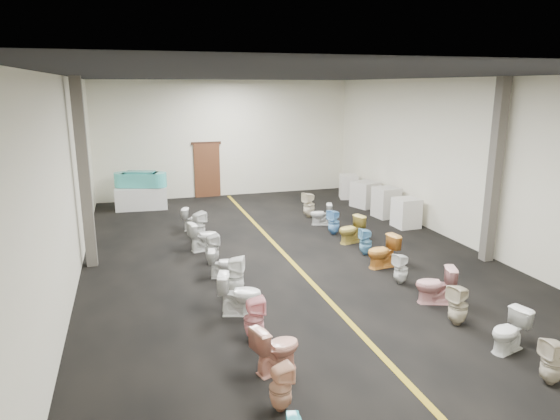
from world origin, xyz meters
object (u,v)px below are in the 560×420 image
at_px(toilet_left_4, 240,294).
at_px(toilet_left_8, 203,236).
at_px(appliance_crate_d, 349,187).
at_px(toilet_left_5, 235,276).
at_px(appliance_crate_a, 406,213).
at_px(toilet_left_3, 254,319).
at_px(toilet_left_10, 194,220).
at_px(toilet_right_2, 458,305).
at_px(toilet_left_9, 199,226).
at_px(toilet_right_0, 552,362).
at_px(display_table, 142,198).
at_px(toilet_right_7, 351,230).
at_px(toilet_right_10, 309,205).
at_px(toilet_right_3, 435,285).
at_px(bathtub, 140,179).
at_px(toilet_right_4, 401,269).
at_px(toilet_left_6, 223,263).
at_px(toilet_left_7, 212,249).
at_px(toilet_left_2, 276,348).
at_px(toilet_right_6, 366,242).
at_px(toilet_right_8, 334,222).
at_px(toilet_right_5, 383,252).
at_px(toilet_right_9, 321,214).
at_px(toilet_right_1, 509,331).
at_px(appliance_crate_b, 386,202).
at_px(appliance_crate_c, 365,194).
at_px(toilet_left_1, 281,388).

bearing_deg(toilet_left_4, toilet_left_8, 18.35).
bearing_deg(appliance_crate_d, toilet_left_5, -128.34).
distance_m(appliance_crate_a, toilet_left_3, 8.34).
distance_m(toilet_left_10, toilet_right_2, 8.50).
bearing_deg(toilet_left_9, toilet_right_0, -178.95).
xyz_separation_m(display_table, toilet_right_7, (5.44, -5.88, -0.01)).
bearing_deg(toilet_left_9, toilet_right_10, -92.55).
bearing_deg(toilet_right_3, toilet_right_2, 11.72).
height_order(bathtub, toilet_right_7, bathtub).
bearing_deg(toilet_right_4, bathtub, -161.05).
xyz_separation_m(toilet_left_3, toilet_left_6, (0.02, 3.04, -0.06)).
bearing_deg(bathtub, toilet_left_10, -48.31).
relative_size(toilet_left_7, toilet_left_8, 0.94).
height_order(toilet_left_2, toilet_left_9, toilet_left_9).
xyz_separation_m(toilet_left_8, toilet_right_6, (3.97, -1.60, -0.04)).
xyz_separation_m(toilet_left_3, toilet_left_8, (-0.11, 5.10, 0.00)).
bearing_deg(toilet_right_8, toilet_right_6, -22.68).
height_order(bathtub, toilet_left_9, bathtub).
distance_m(appliance_crate_d, toilet_right_5, 7.64).
height_order(toilet_left_2, toilet_right_6, toilet_left_2).
bearing_deg(toilet_left_9, toilet_right_5, -155.26).
bearing_deg(toilet_right_6, toilet_left_2, -34.68).
height_order(toilet_right_0, toilet_right_9, toilet_right_0).
relative_size(appliance_crate_d, toilet_right_1, 1.30).
height_order(toilet_left_4, toilet_right_7, toilet_left_4).
height_order(appliance_crate_d, toilet_left_6, appliance_crate_d).
height_order(bathtub, toilet_right_2, bathtub).
distance_m(appliance_crate_b, toilet_right_4, 5.86).
bearing_deg(toilet_right_2, appliance_crate_c, 150.31).
bearing_deg(toilet_right_8, toilet_left_6, -82.04).
relative_size(toilet_left_9, toilet_right_7, 1.09).
bearing_deg(toilet_left_10, appliance_crate_a, -82.46).
height_order(appliance_crate_b, toilet_left_7, appliance_crate_b).
distance_m(toilet_left_2, toilet_right_1, 3.88).
bearing_deg(toilet_right_9, toilet_right_2, 17.82).
bearing_deg(toilet_right_5, toilet_left_8, -129.93).
relative_size(toilet_right_4, toilet_right_8, 0.93).
relative_size(toilet_left_9, toilet_right_8, 1.11).
height_order(toilet_left_1, toilet_left_9, toilet_left_9).
height_order(toilet_left_9, toilet_right_9, toilet_left_9).
bearing_deg(toilet_right_1, toilet_right_5, 166.31).
xyz_separation_m(appliance_crate_b, appliance_crate_c, (0.00, 1.52, -0.04)).
bearing_deg(toilet_right_9, appliance_crate_a, 86.18).
xyz_separation_m(toilet_right_7, toilet_right_8, (-0.13, 0.91, -0.01)).
distance_m(toilet_right_0, toilet_right_10, 10.09).
bearing_deg(appliance_crate_a, appliance_crate_c, 90.00).
xyz_separation_m(appliance_crate_a, toilet_left_1, (-6.39, -7.51, -0.11)).
relative_size(toilet_left_10, toilet_right_9, 1.00).
bearing_deg(appliance_crate_b, toilet_right_8, -151.10).
distance_m(toilet_left_10, toilet_right_3, 7.74).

